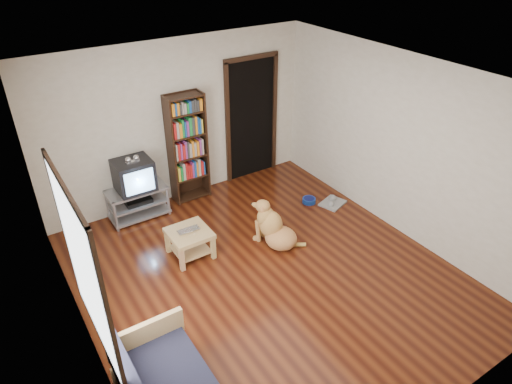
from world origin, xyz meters
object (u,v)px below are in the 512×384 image
dog_bowl (309,200)px  dog (274,229)px  tv_stand (138,202)px  bookshelf (187,143)px  coffee_table (190,239)px  grey_rag (333,203)px  crt_tv (133,174)px  laptop (190,232)px

dog_bowl → dog: (-1.12, -0.58, 0.21)m
tv_stand → bookshelf: size_ratio=0.50×
tv_stand → coffee_table: 1.34m
grey_rag → crt_tv: size_ratio=0.69×
grey_rag → coffee_table: bearing=178.2°
dog_bowl → bookshelf: size_ratio=0.12×
dog_bowl → tv_stand: (-2.50, 1.15, 0.23)m
crt_tv → dog: crt_tv is taller
bookshelf → coffee_table: bookshelf is taller
laptop → dog_bowl: size_ratio=1.37×
tv_stand → bookshelf: 1.20m
coffee_table → dog: size_ratio=0.72×
laptop → dog: bearing=-17.2°
dog_bowl → coffee_table: size_ratio=0.40×
laptop → crt_tv: (-0.25, 1.37, 0.33)m
crt_tv → coffee_table: 1.44m
crt_tv → laptop: bearing=-79.6°
tv_stand → dog: 2.21m
laptop → tv_stand: bearing=102.0°
crt_tv → dog: bearing=-51.8°
dog_bowl → dog: bearing=-152.6°
laptop → coffee_table: laptop is taller
tv_stand → crt_tv: bearing=90.0°
dog_bowl → tv_stand: bearing=155.3°
crt_tv → dog: 2.28m
dog_bowl → bookshelf: 2.21m
dog_bowl → crt_tv: bearing=154.9°
grey_rag → bookshelf: size_ratio=0.22×
dog → tv_stand: bearing=128.6°
laptop → dog_bowl: (2.25, 0.20, -0.37)m
grey_rag → dog: (-1.42, -0.33, 0.24)m
grey_rag → coffee_table: (-2.55, 0.08, 0.27)m
tv_stand → coffee_table: size_ratio=1.64×
dog_bowl → dog: 1.28m
laptop → bookshelf: size_ratio=0.17×
coffee_table → laptop: bearing=-90.0°
dog_bowl → grey_rag: (0.30, -0.25, -0.03)m
grey_rag → dog: dog is taller
crt_tv → coffee_table: crt_tv is taller
laptop → coffee_table: (0.00, 0.03, -0.13)m
dog → crt_tv: bearing=128.2°
dog → grey_rag: bearing=13.1°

